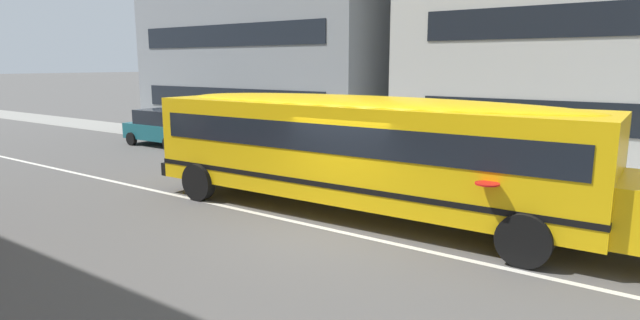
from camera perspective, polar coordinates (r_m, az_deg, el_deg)
The scene contains 5 objects.
ground_plane at distance 11.91m, azimuth 1.54°, elevation -7.71°, with size 400.00×400.00×0.00m, color #54514F.
sidewalk_far at distance 19.21m, azimuth 15.71°, elevation -1.05°, with size 120.00×3.00×0.01m, color gray.
lane_centreline at distance 11.91m, azimuth 1.54°, elevation -7.69°, with size 110.00×0.16×0.01m, color silver.
school_bus at distance 12.71m, azimuth 5.15°, elevation 1.57°, with size 13.29×3.16×2.96m.
parked_car_teal_mid_block at distance 25.02m, azimuth -16.73°, elevation 3.46°, with size 3.91×1.91×1.64m.
Camera 1 is at (6.34, -9.37, 3.72)m, focal length 29.29 mm.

